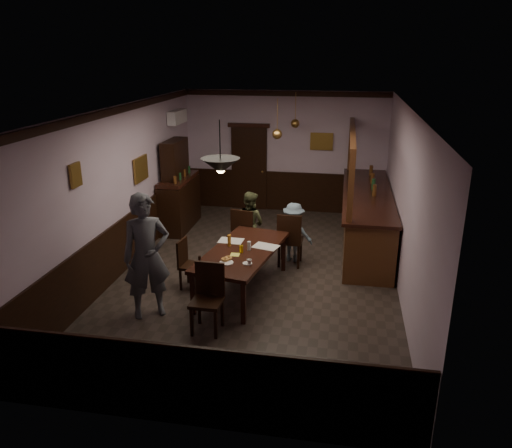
% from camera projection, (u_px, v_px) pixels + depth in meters
% --- Properties ---
extents(room, '(5.01, 8.01, 3.01)m').
position_uv_depth(room, '(257.00, 196.00, 8.70)').
color(room, '#2D2621').
rests_on(room, ground).
extents(dining_table, '(1.36, 2.34, 0.75)m').
position_uv_depth(dining_table, '(242.00, 253.00, 8.36)').
color(dining_table, black).
rests_on(dining_table, ground).
extents(chair_far_left, '(0.54, 0.54, 1.05)m').
position_uv_depth(chair_far_left, '(244.00, 232.00, 9.66)').
color(chair_far_left, black).
rests_on(chair_far_left, ground).
extents(chair_far_right, '(0.47, 0.47, 1.05)m').
position_uv_depth(chair_far_right, '(290.00, 237.00, 9.37)').
color(chair_far_right, black).
rests_on(chair_far_right, ground).
extents(chair_near, '(0.45, 0.45, 1.02)m').
position_uv_depth(chair_near, '(208.00, 294.00, 7.24)').
color(chair_near, black).
rests_on(chair_near, ground).
extents(chair_side, '(0.42, 0.42, 0.87)m').
position_uv_depth(chair_side, '(188.00, 262.00, 8.55)').
color(chair_side, black).
rests_on(chair_side, ground).
extents(person_standing, '(0.85, 0.77, 1.95)m').
position_uv_depth(person_standing, '(147.00, 256.00, 7.50)').
color(person_standing, '#4E5059').
rests_on(person_standing, ground).
extents(person_seated_left, '(0.79, 0.73, 1.31)m').
position_uv_depth(person_seated_left, '(250.00, 223.00, 9.89)').
color(person_seated_left, '#4E5332').
rests_on(person_seated_left, ground).
extents(person_seated_right, '(0.83, 0.59, 1.17)m').
position_uv_depth(person_seated_right, '(293.00, 232.00, 9.62)').
color(person_seated_right, slate).
rests_on(person_seated_right, ground).
extents(newspaper_left, '(0.43, 0.31, 0.01)m').
position_uv_depth(newspaper_left, '(231.00, 241.00, 8.72)').
color(newspaper_left, silver).
rests_on(newspaper_left, dining_table).
extents(newspaper_right, '(0.49, 0.40, 0.01)m').
position_uv_depth(newspaper_right, '(266.00, 246.00, 8.47)').
color(newspaper_right, silver).
rests_on(newspaper_right, dining_table).
extents(napkin, '(0.17, 0.17, 0.00)m').
position_uv_depth(napkin, '(235.00, 255.00, 8.13)').
color(napkin, '#F1EE59').
rests_on(napkin, dining_table).
extents(saucer, '(0.15, 0.15, 0.01)m').
position_uv_depth(saucer, '(247.00, 263.00, 7.79)').
color(saucer, white).
rests_on(saucer, dining_table).
extents(coffee_cup, '(0.09, 0.09, 0.07)m').
position_uv_depth(coffee_cup, '(249.00, 262.00, 7.75)').
color(coffee_cup, white).
rests_on(coffee_cup, saucer).
extents(pastry_plate, '(0.22, 0.22, 0.01)m').
position_uv_depth(pastry_plate, '(226.00, 263.00, 7.82)').
color(pastry_plate, white).
rests_on(pastry_plate, dining_table).
extents(pastry_ring_a, '(0.13, 0.13, 0.04)m').
position_uv_depth(pastry_ring_a, '(225.00, 259.00, 7.87)').
color(pastry_ring_a, '#C68C47').
rests_on(pastry_ring_a, pastry_plate).
extents(pastry_ring_b, '(0.13, 0.13, 0.04)m').
position_uv_depth(pastry_ring_b, '(228.00, 258.00, 7.92)').
color(pastry_ring_b, '#C68C47').
rests_on(pastry_ring_b, pastry_plate).
extents(soda_can, '(0.07, 0.07, 0.12)m').
position_uv_depth(soda_can, '(241.00, 249.00, 8.21)').
color(soda_can, gold).
rests_on(soda_can, dining_table).
extents(beer_glass, '(0.06, 0.06, 0.20)m').
position_uv_depth(beer_glass, '(229.00, 240.00, 8.47)').
color(beer_glass, '#BF721E').
rests_on(beer_glass, dining_table).
extents(water_glass, '(0.06, 0.06, 0.15)m').
position_uv_depth(water_glass, '(249.00, 246.00, 8.30)').
color(water_glass, silver).
rests_on(water_glass, dining_table).
extents(pepper_mill, '(0.04, 0.04, 0.14)m').
position_uv_depth(pepper_mill, '(200.00, 260.00, 7.76)').
color(pepper_mill, black).
rests_on(pepper_mill, dining_table).
extents(sideboard, '(0.55, 1.54, 2.03)m').
position_uv_depth(sideboard, '(178.00, 194.00, 11.36)').
color(sideboard, black).
rests_on(sideboard, ground).
extents(bar_counter, '(0.99, 4.27, 2.39)m').
position_uv_depth(bar_counter, '(366.00, 216.00, 10.46)').
color(bar_counter, '#432112').
rests_on(bar_counter, ground).
extents(door_back, '(0.90, 0.06, 2.10)m').
position_uv_depth(door_back, '(249.00, 169.00, 12.67)').
color(door_back, black).
rests_on(door_back, ground).
extents(ac_unit, '(0.20, 0.85, 0.30)m').
position_uv_depth(ac_unit, '(177.00, 117.00, 11.48)').
color(ac_unit, white).
rests_on(ac_unit, ground).
extents(picture_left_small, '(0.04, 0.28, 0.36)m').
position_uv_depth(picture_left_small, '(76.00, 175.00, 7.41)').
color(picture_left_small, olive).
rests_on(picture_left_small, ground).
extents(picture_left_large, '(0.04, 0.62, 0.48)m').
position_uv_depth(picture_left_large, '(141.00, 169.00, 9.79)').
color(picture_left_large, olive).
rests_on(picture_left_large, ground).
extents(picture_back, '(0.55, 0.04, 0.42)m').
position_uv_depth(picture_back, '(322.00, 141.00, 12.13)').
color(picture_back, olive).
rests_on(picture_back, ground).
extents(pendant_iron, '(0.56, 0.56, 0.76)m').
position_uv_depth(pendant_iron, '(221.00, 166.00, 7.10)').
color(pendant_iron, black).
rests_on(pendant_iron, ground).
extents(pendant_brass_mid, '(0.20, 0.20, 0.81)m').
position_uv_depth(pendant_brass_mid, '(277.00, 134.00, 10.07)').
color(pendant_brass_mid, '#BF8C3F').
rests_on(pendant_brass_mid, ground).
extents(pendant_brass_far, '(0.20, 0.20, 0.81)m').
position_uv_depth(pendant_brass_far, '(295.00, 124.00, 11.53)').
color(pendant_brass_far, '#BF8C3F').
rests_on(pendant_brass_far, ground).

